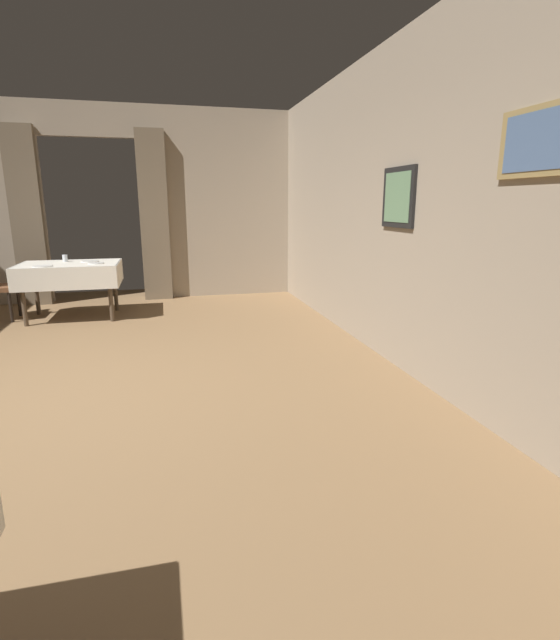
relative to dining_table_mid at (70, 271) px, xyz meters
name	(u,v)px	position (x,y,z in m)	size (l,w,h in m)	color
ground	(40,401)	(0.21, -2.96, -0.65)	(10.08, 10.08, 0.00)	olive
wall_right	(417,206)	(3.41, -2.96, 0.85)	(0.16, 8.40, 3.00)	gray
wall_back	(92,204)	(0.21, 1.22, 0.87)	(6.40, 0.27, 3.00)	gray
dining_table_mid	(70,271)	(0.00, 0.00, 0.00)	(1.28, 0.91, 0.75)	#4C3D2D
glass_mid_a	(65,258)	(-0.08, 0.19, 0.15)	(0.07, 0.07, 0.10)	silver
plate_mid_b	(96,263)	(0.36, -0.14, 0.11)	(0.20, 0.20, 0.01)	white
plate_mid_c	(90,261)	(0.24, 0.12, 0.11)	(0.24, 0.24, 0.01)	white
plate_mid_d	(42,266)	(-0.26, -0.29, 0.11)	(0.24, 0.24, 0.01)	white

